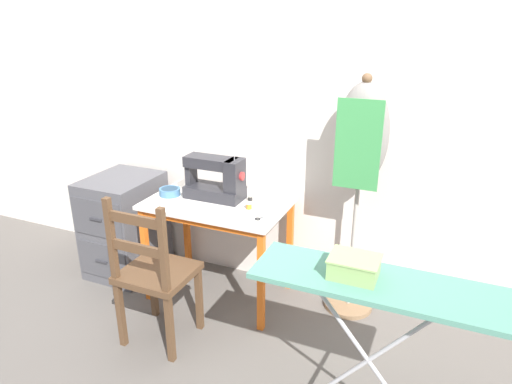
% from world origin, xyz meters
% --- Properties ---
extents(ground_plane, '(14.00, 14.00, 0.00)m').
position_xyz_m(ground_plane, '(0.00, 0.00, 0.00)').
color(ground_plane, '#5B5651').
extents(wall_back, '(10.00, 0.05, 2.55)m').
position_xyz_m(wall_back, '(0.00, 0.66, 1.27)').
color(wall_back, silver).
rests_on(wall_back, ground_plane).
extents(sewing_table, '(0.92, 0.59, 0.70)m').
position_xyz_m(sewing_table, '(0.00, 0.28, 0.61)').
color(sewing_table, silver).
rests_on(sewing_table, ground_plane).
extents(sewing_machine, '(0.41, 0.19, 0.31)m').
position_xyz_m(sewing_machine, '(-0.02, 0.35, 0.83)').
color(sewing_machine, '#28282D').
rests_on(sewing_machine, sewing_table).
extents(fabric_bowl, '(0.14, 0.14, 0.05)m').
position_xyz_m(fabric_bowl, '(-0.35, 0.27, 0.73)').
color(fabric_bowl, teal).
rests_on(fabric_bowl, sewing_table).
extents(scissors, '(0.10, 0.12, 0.01)m').
position_xyz_m(scissors, '(0.37, 0.16, 0.70)').
color(scissors, silver).
rests_on(scissors, sewing_table).
extents(thread_spool_near_machine, '(0.04, 0.04, 0.03)m').
position_xyz_m(thread_spool_near_machine, '(0.19, 0.39, 0.72)').
color(thread_spool_near_machine, black).
rests_on(thread_spool_near_machine, sewing_table).
extents(thread_spool_mid_table, '(0.04, 0.04, 0.04)m').
position_xyz_m(thread_spool_mid_table, '(0.24, 0.26, 0.72)').
color(thread_spool_mid_table, orange).
rests_on(thread_spool_mid_table, sewing_table).
extents(wooden_chair, '(0.40, 0.38, 0.95)m').
position_xyz_m(wooden_chair, '(-0.10, -0.30, 0.45)').
color(wooden_chair, '#513823').
rests_on(wooden_chair, ground_plane).
extents(filing_cabinet, '(0.45, 0.56, 0.75)m').
position_xyz_m(filing_cabinet, '(-0.81, 0.31, 0.37)').
color(filing_cabinet, '#4C4C51').
rests_on(filing_cabinet, ground_plane).
extents(dress_form, '(0.32, 0.32, 1.54)m').
position_xyz_m(dress_form, '(0.87, 0.49, 1.10)').
color(dress_form, '#846647').
rests_on(dress_form, ground_plane).
extents(ironing_board, '(1.05, 0.33, 0.81)m').
position_xyz_m(ironing_board, '(1.15, -0.44, 0.76)').
color(ironing_board, '#518E7A').
rests_on(ironing_board, ground_plane).
extents(storage_box, '(0.21, 0.17, 0.09)m').
position_xyz_m(storage_box, '(1.05, -0.44, 0.85)').
color(storage_box, '#8EB266').
rests_on(storage_box, ironing_board).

